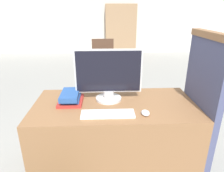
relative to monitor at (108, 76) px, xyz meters
name	(u,v)px	position (x,y,z in m)	size (l,w,h in m)	color
wall_back	(105,11)	(0.05, 5.60, 0.46)	(12.00, 0.06, 2.80)	beige
desk	(115,140)	(0.05, -0.09, -0.58)	(1.36, 0.67, 0.73)	#8C603D
carrel_divider	(199,111)	(0.75, -0.14, -0.28)	(0.07, 0.56, 1.32)	#474C70
monitor	(108,76)	(0.00, 0.00, 0.00)	(0.56, 0.22, 0.44)	silver
keyboard	(108,114)	(-0.01, -0.28, -0.21)	(0.40, 0.12, 0.02)	white
mouse	(145,113)	(0.27, -0.28, -0.20)	(0.06, 0.09, 0.03)	white
book_stack	(71,97)	(-0.32, -0.04, -0.17)	(0.20, 0.25, 0.09)	#B72D28
far_chair	(103,60)	(-0.05, 2.36, -0.44)	(0.44, 0.44, 0.91)	#4C3323
bookshelf_far	(121,30)	(0.56, 5.36, -0.13)	(1.03, 0.32, 1.64)	#9E7A56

